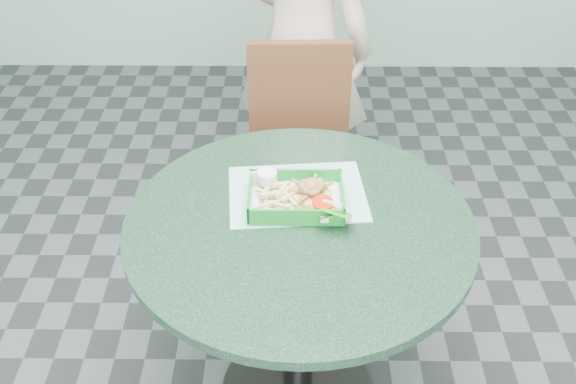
{
  "coord_description": "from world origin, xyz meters",
  "views": [
    {
      "loc": [
        -0.02,
        -1.44,
        1.96
      ],
      "look_at": [
        -0.03,
        0.1,
        0.8
      ],
      "focal_mm": 42.0,
      "sensor_mm": 36.0,
      "label": 1
    }
  ],
  "objects_px": {
    "diner_person": "(302,32)",
    "food_basket": "(296,206)",
    "sauce_ramekin": "(267,181)",
    "crab_sandwich": "(311,195)",
    "cafe_table": "(299,271)",
    "dining_chair": "(299,148)"
  },
  "relations": [
    {
      "from": "food_basket",
      "to": "sauce_ramekin",
      "type": "bearing_deg",
      "value": 138.86
    },
    {
      "from": "diner_person",
      "to": "food_basket",
      "type": "relative_size",
      "value": 6.4
    },
    {
      "from": "cafe_table",
      "to": "sauce_ramekin",
      "type": "distance_m",
      "value": 0.28
    },
    {
      "from": "diner_person",
      "to": "food_basket",
      "type": "distance_m",
      "value": 1.0
    },
    {
      "from": "cafe_table",
      "to": "crab_sandwich",
      "type": "height_order",
      "value": "crab_sandwich"
    },
    {
      "from": "sauce_ramekin",
      "to": "crab_sandwich",
      "type": "bearing_deg",
      "value": -26.18
    },
    {
      "from": "cafe_table",
      "to": "diner_person",
      "type": "bearing_deg",
      "value": 89.31
    },
    {
      "from": "food_basket",
      "to": "crab_sandwich",
      "type": "distance_m",
      "value": 0.05
    },
    {
      "from": "crab_sandwich",
      "to": "sauce_ramekin",
      "type": "distance_m",
      "value": 0.14
    },
    {
      "from": "cafe_table",
      "to": "dining_chair",
      "type": "height_order",
      "value": "dining_chair"
    },
    {
      "from": "crab_sandwich",
      "to": "sauce_ramekin",
      "type": "height_order",
      "value": "crab_sandwich"
    },
    {
      "from": "cafe_table",
      "to": "diner_person",
      "type": "height_order",
      "value": "diner_person"
    },
    {
      "from": "dining_chair",
      "to": "crab_sandwich",
      "type": "xyz_separation_m",
      "value": [
        0.03,
        -0.65,
        0.27
      ]
    },
    {
      "from": "cafe_table",
      "to": "sauce_ramekin",
      "type": "bearing_deg",
      "value": 123.02
    },
    {
      "from": "food_basket",
      "to": "sauce_ramekin",
      "type": "xyz_separation_m",
      "value": [
        -0.08,
        0.07,
        0.03
      ]
    },
    {
      "from": "cafe_table",
      "to": "sauce_ramekin",
      "type": "height_order",
      "value": "sauce_ramekin"
    },
    {
      "from": "cafe_table",
      "to": "crab_sandwich",
      "type": "relative_size",
      "value": 8.8
    },
    {
      "from": "dining_chair",
      "to": "sauce_ramekin",
      "type": "relative_size",
      "value": 15.46
    },
    {
      "from": "diner_person",
      "to": "crab_sandwich",
      "type": "bearing_deg",
      "value": 110.82
    },
    {
      "from": "crab_sandwich",
      "to": "food_basket",
      "type": "bearing_deg",
      "value": -166.17
    },
    {
      "from": "crab_sandwich",
      "to": "sauce_ramekin",
      "type": "xyz_separation_m",
      "value": [
        -0.13,
        0.06,
        0.0
      ]
    },
    {
      "from": "dining_chair",
      "to": "sauce_ramekin",
      "type": "xyz_separation_m",
      "value": [
        -0.1,
        -0.58,
        0.27
      ]
    }
  ]
}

